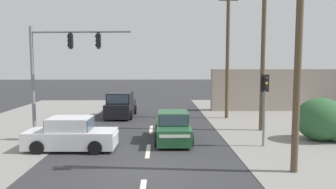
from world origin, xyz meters
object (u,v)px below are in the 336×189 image
Objects in this scene: utility_pole_midground_right at (263,41)px; sedan_receding_far at (173,128)px; pedestal_signal_right_kerb at (265,98)px; suv_oncoming_near at (121,105)px; utility_pole_background_right at (228,49)px; traffic_signal_mast at (56,62)px; utility_pole_foreground_right at (295,35)px; sedan_kerbside_parked at (71,135)px.

utility_pole_midground_right is 7.64m from sedan_receding_far.
pedestal_signal_right_kerb is 0.77× the size of suv_oncoming_near.
utility_pole_background_right is 2.74× the size of pedestal_signal_right_kerb.
utility_pole_midground_right is 2.43× the size of sedan_receding_far.
traffic_signal_mast is 6.97m from sedan_receding_far.
pedestal_signal_right_kerb is at bearing 87.27° from utility_pole_foreground_right.
utility_pole_midground_right is 2.24× the size of suv_oncoming_near.
sedan_receding_far is at bearing -0.88° from traffic_signal_mast.
traffic_signal_mast is 1.31× the size of suv_oncoming_near.
traffic_signal_mast is 10.71m from pedestal_signal_right_kerb.
utility_pole_midground_right reaches higher than sedan_receding_far.
utility_pole_midground_right reaches higher than traffic_signal_mast.
traffic_signal_mast reaches higher than suv_oncoming_near.
utility_pole_midground_right reaches higher than sedan_kerbside_parked.
sedan_receding_far is 8.73m from suv_oncoming_near.
utility_pole_background_right is 9.34m from sedan_receding_far.
sedan_kerbside_parked is (-9.32, -0.37, -1.71)m from pedestal_signal_right_kerb.
utility_pole_midground_right is 12.16m from sedan_kerbside_parked.
traffic_signal_mast is 1.40× the size of sedan_kerbside_parked.
utility_pole_midground_right is 4.99m from pedestal_signal_right_kerb.
sedan_receding_far is (-5.48, -2.52, -4.70)m from utility_pole_midground_right.
sedan_receding_far is (-4.27, -7.03, -4.42)m from utility_pole_background_right.
utility_pole_midground_right is at bearing 24.67° from sedan_receding_far.
pedestal_signal_right_kerb is 0.83× the size of sedan_kerbside_parked.
traffic_signal_mast is 1.41× the size of sedan_receding_far.
utility_pole_midground_right is 11.57m from suv_oncoming_near.
utility_pole_foreground_right is at bearing -20.68° from sedan_kerbside_parked.
utility_pole_midground_right is (1.25, 7.67, 0.28)m from utility_pole_foreground_right.
pedestal_signal_right_kerb is (10.47, -1.43, -1.73)m from traffic_signal_mast.
suv_oncoming_near reaches higher than sedan_kerbside_parked.
utility_pole_foreground_right is 8.00m from sedan_receding_far.
sedan_receding_far is (-4.23, 5.16, -4.42)m from utility_pole_foreground_right.
sedan_receding_far is at bearing -155.33° from utility_pole_midground_right.
sedan_kerbside_parked is (-9.18, -8.74, -4.42)m from utility_pole_background_right.
suv_oncoming_near is (-9.19, 5.39, -4.52)m from utility_pole_midground_right.
utility_pole_midground_right is 1.06× the size of utility_pole_background_right.
utility_pole_background_right reaches higher than suv_oncoming_near.
traffic_signal_mast reaches higher than pedestal_signal_right_kerb.
utility_pole_foreground_right is at bearing -90.21° from utility_pole_background_right.
utility_pole_midground_right is 1.72× the size of traffic_signal_mast.
pedestal_signal_right_kerb is 4.92m from sedan_receding_far.
suv_oncoming_near reaches higher than sedan_receding_far.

